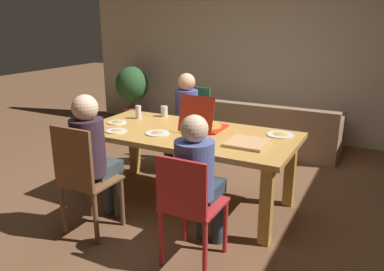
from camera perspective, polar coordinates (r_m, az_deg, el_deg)
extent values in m
plane|color=brown|center=(4.09, -0.66, -9.68)|extent=(20.00, 20.00, 0.00)
cube|color=beige|center=(6.27, 11.67, 12.54)|extent=(6.67, 0.12, 2.78)
cube|color=#C99043|center=(3.82, -0.69, 0.20)|extent=(2.15, 1.04, 0.05)
cube|color=#BF913D|center=(4.17, -15.08, -4.48)|extent=(0.10, 0.10, 0.71)
cube|color=#BF913D|center=(3.28, 11.01, -10.22)|extent=(0.10, 0.10, 0.71)
cube|color=#BF913D|center=(4.75, -8.58, -1.41)|extent=(0.10, 0.10, 0.71)
cube|color=#BF913D|center=(3.99, 14.39, -5.37)|extent=(0.10, 0.10, 0.71)
cylinder|color=brown|center=(3.83, -14.88, -8.38)|extent=(0.04, 0.04, 0.47)
cylinder|color=brown|center=(3.60, -10.38, -9.71)|extent=(0.04, 0.04, 0.47)
cylinder|color=brown|center=(3.60, -18.69, -10.38)|extent=(0.04, 0.04, 0.47)
cylinder|color=brown|center=(3.37, -14.13, -11.99)|extent=(0.04, 0.04, 0.47)
cube|color=brown|center=(3.49, -14.83, -6.50)|extent=(0.43, 0.41, 0.02)
cube|color=brown|center=(3.27, -17.41, -3.30)|extent=(0.41, 0.03, 0.52)
cylinder|color=#374344|center=(3.83, -12.46, -8.03)|extent=(0.10, 0.10, 0.49)
cylinder|color=#374344|center=(3.74, -10.75, -8.51)|extent=(0.10, 0.10, 0.49)
cube|color=#374344|center=(3.58, -13.27, -4.79)|extent=(0.26, 0.31, 0.11)
cylinder|color=#362430|center=(3.39, -15.21, -1.72)|extent=(0.29, 0.29, 0.49)
sphere|color=beige|center=(3.30, -15.68, 4.00)|extent=(0.22, 0.22, 0.22)
cylinder|color=#256133|center=(4.69, 0.22, -3.03)|extent=(0.04, 0.04, 0.47)
cylinder|color=#256133|center=(4.87, -3.98, -2.28)|extent=(0.04, 0.04, 0.47)
cylinder|color=#256133|center=(5.03, 2.32, -1.65)|extent=(0.04, 0.04, 0.47)
cylinder|color=#256133|center=(5.20, -1.69, -1.00)|extent=(0.04, 0.04, 0.47)
cube|color=#256133|center=(4.87, -0.79, 0.76)|extent=(0.46, 0.46, 0.02)
cube|color=#256133|center=(4.98, 0.36, 4.34)|extent=(0.44, 0.03, 0.52)
cylinder|color=#343E3F|center=(4.64, -1.89, -3.11)|extent=(0.10, 0.10, 0.49)
cylinder|color=#343E3F|center=(4.71, -3.40, -2.84)|extent=(0.10, 0.10, 0.49)
cube|color=#343E3F|center=(4.71, -1.77, 0.95)|extent=(0.26, 0.34, 0.11)
cylinder|color=#504DA6|center=(4.79, -0.81, 4.09)|extent=(0.29, 0.29, 0.46)
sphere|color=#E1B084|center=(4.73, -0.82, 7.97)|extent=(0.22, 0.22, 0.22)
cylinder|color=red|center=(3.32, -1.06, -11.91)|extent=(0.04, 0.04, 0.47)
cylinder|color=red|center=(3.18, 4.99, -13.36)|extent=(0.04, 0.04, 0.47)
cylinder|color=red|center=(3.03, -4.60, -14.95)|extent=(0.04, 0.04, 0.47)
cylinder|color=red|center=(2.88, 1.95, -16.78)|extent=(0.04, 0.04, 0.47)
cube|color=red|center=(2.98, 0.33, -10.16)|extent=(0.42, 0.43, 0.02)
cube|color=red|center=(2.72, -1.62, -7.75)|extent=(0.40, 0.03, 0.42)
cylinder|color=#2B3C47|center=(3.35, 1.56, -11.38)|extent=(0.10, 0.10, 0.49)
cylinder|color=#2B3C47|center=(3.30, 3.93, -11.92)|extent=(0.10, 0.10, 0.49)
cube|color=#2B3C47|center=(3.08, 1.69, -7.97)|extent=(0.27, 0.32, 0.11)
cylinder|color=#4E5D9B|center=(2.86, 0.34, -5.11)|extent=(0.30, 0.30, 0.45)
sphere|color=beige|center=(2.76, 0.35, 0.99)|extent=(0.21, 0.21, 0.21)
cube|color=tan|center=(3.46, 8.24, -1.10)|extent=(0.36, 0.36, 0.03)
cube|color=red|center=(3.93, 2.10, 1.20)|extent=(0.36, 0.36, 0.02)
cylinder|color=gold|center=(3.92, 2.11, 1.43)|extent=(0.32, 0.32, 0.01)
cube|color=red|center=(3.69, 0.63, 3.14)|extent=(0.36, 0.10, 0.35)
cylinder|color=white|center=(3.76, -5.19, 0.35)|extent=(0.23, 0.23, 0.01)
cone|color=#BC9444|center=(3.76, -5.19, 0.55)|extent=(0.13, 0.13, 0.02)
cylinder|color=white|center=(3.90, -11.21, 0.68)|extent=(0.20, 0.20, 0.01)
cone|color=orange|center=(3.89, -11.22, 0.87)|extent=(0.10, 0.10, 0.02)
cylinder|color=white|center=(3.79, 12.98, 0.11)|extent=(0.26, 0.26, 0.01)
cone|color=gold|center=(3.79, 13.00, 0.32)|extent=(0.15, 0.15, 0.02)
cylinder|color=white|center=(4.22, -11.11, 1.93)|extent=(0.20, 0.20, 0.01)
cone|color=#C28035|center=(4.22, -11.12, 2.11)|extent=(0.11, 0.11, 0.02)
cylinder|color=#BE4E2A|center=(3.32, 1.01, -0.92)|extent=(0.06, 0.06, 0.11)
cylinder|color=silver|center=(4.35, -7.99, 3.47)|extent=(0.06, 0.06, 0.15)
cylinder|color=silver|center=(4.42, -4.16, 3.62)|extent=(0.08, 0.08, 0.12)
cube|color=#997256|center=(5.73, 12.30, -0.10)|extent=(1.81, 0.85, 0.39)
cube|color=#997256|center=(5.31, 11.53, 2.61)|extent=(1.81, 0.16, 0.32)
cube|color=#997256|center=(5.91, 4.92, 3.59)|extent=(0.20, 0.81, 0.18)
cube|color=#997256|center=(5.51, 20.56, 1.59)|extent=(0.20, 0.81, 0.18)
cylinder|color=#B3714B|center=(7.02, -8.73, 2.90)|extent=(0.33, 0.33, 0.31)
cylinder|color=brown|center=(6.96, -8.82, 4.89)|extent=(0.05, 0.05, 0.18)
ellipsoid|color=#2D5A2F|center=(6.90, -8.94, 7.50)|extent=(0.57, 0.57, 0.63)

